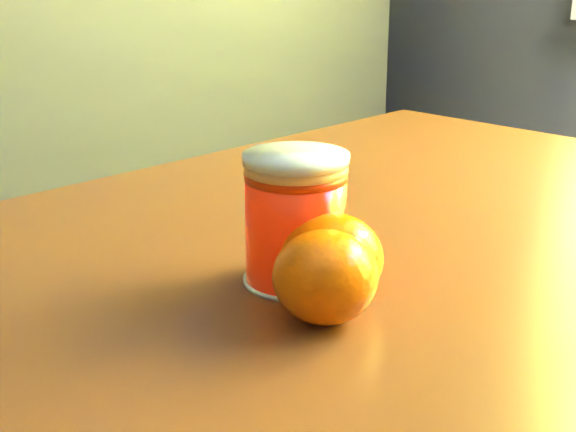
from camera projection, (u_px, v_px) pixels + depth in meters
table at (374, 395)px, 0.59m from camera, size 1.12×0.89×0.75m
juice_glass at (296, 220)px, 0.53m from camera, size 0.07×0.07×0.09m
orange_front at (325, 277)px, 0.48m from camera, size 0.07×0.07×0.06m
orange_back at (332, 258)px, 0.51m from camera, size 0.08×0.08×0.06m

